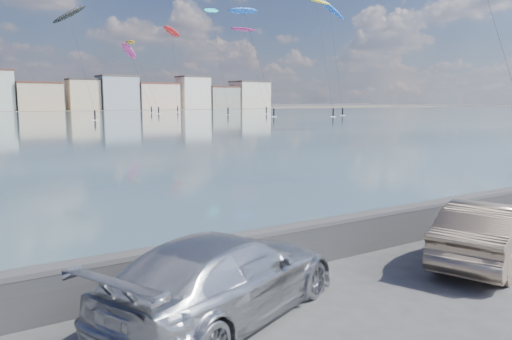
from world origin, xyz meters
The scene contains 13 objects.
ground centered at (0.00, 0.00, 0.00)m, with size 700.00×700.00×0.00m, color #333335.
seawall centered at (0.00, 2.70, 0.58)m, with size 400.00×0.36×1.08m.
car_silver centered at (-1.51, 1.14, 0.78)m, with size 2.19×5.39×1.57m, color #B5B7BC.
car_champagne centered at (5.42, 0.39, 0.76)m, with size 1.61×4.62×1.52m, color tan.
kitesurfer_1 centered at (79.99, 93.21, 26.80)m, with size 10.36×8.74×30.41m.
kitesurfer_2 centered at (44.32, 141.95, 18.10)m, with size 8.08×12.44×20.82m.
kitesurfer_5 centered at (73.98, 91.26, 27.31)m, with size 8.31×13.00×29.47m.
kitesurfer_6 centered at (43.87, 138.85, 20.20)m, with size 5.48×17.94×21.24m.
kitesurfer_8 centered at (61.40, 149.61, 25.64)m, with size 8.61×14.99×28.02m.
kitesurfer_10 centered at (59.86, 118.73, 27.68)m, with size 8.64×15.87×29.76m.
kitesurfer_12 centered at (19.38, 104.82, 21.24)m, with size 7.82×16.49×24.48m.
kitesurfer_13 centered at (57.02, 96.94, 24.29)m, with size 9.95×10.84×25.87m.
kitesurfer_14 centered at (71.18, 120.77, 23.73)m, with size 6.39×16.90×25.22m.
Camera 1 is at (-5.71, -6.49, 3.97)m, focal length 35.00 mm.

